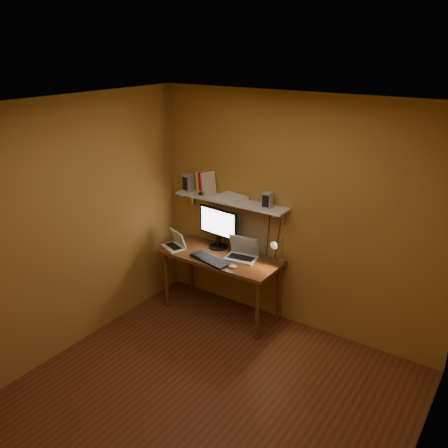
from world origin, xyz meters
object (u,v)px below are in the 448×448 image
Objects in this scene: desk_lamp at (278,249)px; router at (232,198)px; wall_shelf at (230,201)px; mouse at (232,266)px; speaker_left at (189,183)px; desk at (221,262)px; netbook at (175,243)px; keyboard at (210,260)px; monitor at (218,226)px; speaker_right at (267,200)px; shelf_camera at (201,193)px; laptop at (243,252)px.

router is at bearing 173.30° from desk_lamp.
wall_shelf is 15.19× the size of mouse.
speaker_left reaches higher than wall_shelf.
speaker_left is at bearing -179.75° from router.
mouse is at bearing -33.67° from desk.
desk_lamp is (1.24, 0.24, 0.15)m from netbook.
keyboard is 1.33× the size of desk_lamp.
monitor is 3.19× the size of speaker_right.
shelf_camera is (-0.33, 0.31, 0.64)m from keyboard.
wall_shelf is at bearing 175.57° from speaker_right.
speaker_right is (0.64, 0.02, 0.43)m from monitor.
speaker_right is (1.06, 0.30, 0.65)m from netbook.
monitor is 5.90× the size of mouse.
mouse is (0.28, -0.38, -0.59)m from wall_shelf.
speaker_left is (-0.84, 0.11, 0.66)m from laptop.
netbook is at bearing -169.30° from desk_lamp.
shelf_camera reaches higher than router.
netbook is 0.74m from speaker_left.
speaker_left is 0.63m from router.
monitor reaches higher than desk.
desk_lamp is at bearing 36.27° from keyboard.
shelf_camera is at bearing -4.24° from speaker_left.
keyboard is 0.94m from speaker_right.
wall_shelf is 0.60m from laptop.
desk is 3.70× the size of laptop.
router is at bearing 95.14° from keyboard.
desk is 0.30m from laptop.
wall_shelf is 2.81× the size of keyboard.
keyboard is (-0.26, -0.27, -0.05)m from laptop.
netbook is at bearing -168.29° from speaker_right.
netbook reaches higher than desk.
speaker_left is 1.18× the size of speaker_right.
speaker_right is at bearing 160.40° from desk_lamp.
desk is 1.00× the size of wall_shelf.
speaker_right reaches higher than keyboard.
netbook is at bearing -169.42° from desk.
speaker_right is 1.71× the size of shelf_camera.
keyboard is (-0.03, -0.18, 0.10)m from desk.
laptop is 0.45m from desk_lamp.
desk is at bearing -5.44° from speaker_left.
router is at bearing 84.33° from desk.
wall_shelf is 4.45× the size of router.
desk is 0.21m from keyboard.
keyboard is at bearing -63.87° from monitor.
netbook is 0.67× the size of keyboard.
desk is 0.43m from monitor.
netbook is 1.28m from desk_lamp.
monitor is at bearing 177.41° from speaker_right.
shelf_camera reaches higher than monitor.
mouse is at bearing -56.06° from router.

